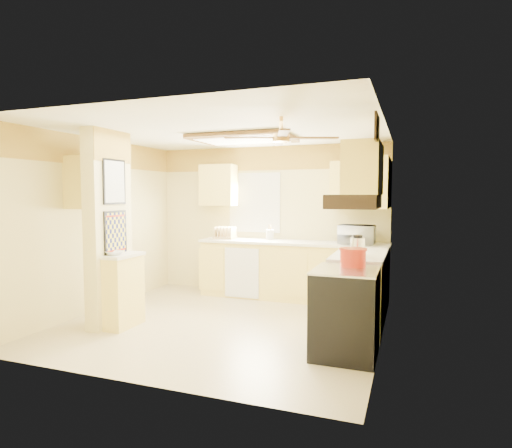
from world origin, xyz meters
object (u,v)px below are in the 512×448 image
at_px(bowl, 114,253).
at_px(kettle, 358,246).
at_px(dutch_oven, 353,257).
at_px(stove, 346,312).
at_px(microwave, 357,234).

relative_size(bowl, kettle, 0.81).
relative_size(bowl, dutch_oven, 0.70).
bearing_deg(dutch_oven, kettle, 92.24).
relative_size(stove, kettle, 3.53).
bearing_deg(microwave, kettle, 100.72).
height_order(stove, bowl, bowl).
bearing_deg(dutch_oven, stove, -102.65).
relative_size(microwave, dutch_oven, 1.75).
xyz_separation_m(dutch_oven, kettle, (-0.02, 0.62, 0.04)).
relative_size(microwave, bowl, 2.49).
relative_size(stove, dutch_oven, 3.08).
bearing_deg(stove, dutch_oven, 77.35).
xyz_separation_m(microwave, bowl, (-2.69, -2.25, -0.12)).
height_order(stove, dutch_oven, dutch_oven).
height_order(microwave, kettle, microwave).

